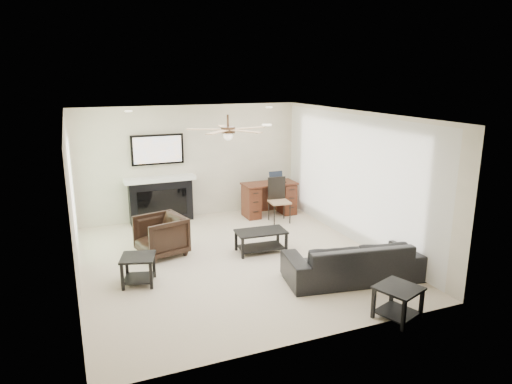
% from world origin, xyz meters
% --- Properties ---
extents(room_shell, '(5.50, 5.54, 2.52)m').
position_xyz_m(room_shell, '(0.19, 0.08, 1.68)').
color(room_shell, beige).
rests_on(room_shell, ground).
extents(sofa, '(2.25, 1.17, 0.63)m').
position_xyz_m(sofa, '(1.51, -1.48, 0.31)').
color(sofa, black).
rests_on(sofa, ground).
extents(armchair, '(0.95, 0.93, 0.72)m').
position_xyz_m(armchair, '(-1.09, 0.67, 0.36)').
color(armchair, black).
rests_on(armchair, ground).
extents(coffee_table, '(0.93, 0.56, 0.40)m').
position_xyz_m(coffee_table, '(0.61, 0.12, 0.20)').
color(coffee_table, black).
rests_on(coffee_table, ground).
extents(end_table_near, '(0.67, 0.67, 0.45)m').
position_xyz_m(end_table_near, '(1.36, -2.73, 0.23)').
color(end_table_near, black).
rests_on(end_table_near, ground).
extents(end_table_left, '(0.62, 0.62, 0.45)m').
position_xyz_m(end_table_left, '(-1.64, -0.38, 0.23)').
color(end_table_left, black).
rests_on(end_table_left, ground).
extents(fireplace_unit, '(1.52, 0.34, 1.91)m').
position_xyz_m(fireplace_unit, '(-0.72, 2.58, 0.95)').
color(fireplace_unit, black).
rests_on(fireplace_unit, ground).
extents(desk, '(1.22, 0.56, 0.76)m').
position_xyz_m(desk, '(1.65, 2.13, 0.38)').
color(desk, '#37190D').
rests_on(desk, ground).
extents(desk_chair, '(0.45, 0.47, 0.97)m').
position_xyz_m(desk_chair, '(1.65, 1.58, 0.48)').
color(desk_chair, black).
rests_on(desk_chair, ground).
extents(laptop, '(0.33, 0.24, 0.23)m').
position_xyz_m(laptop, '(1.85, 2.11, 0.88)').
color(laptop, black).
rests_on(laptop, desk).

